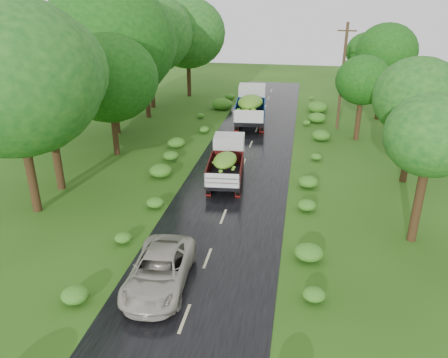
% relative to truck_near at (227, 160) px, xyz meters
% --- Properties ---
extents(ground, '(120.00, 120.00, 0.00)m').
position_rel_truck_near_xyz_m(ground, '(0.68, -12.94, -1.35)').
color(ground, '#1D430E').
rests_on(ground, ground).
extents(road, '(6.50, 80.00, 0.02)m').
position_rel_truck_near_xyz_m(road, '(0.68, -7.94, -1.34)').
color(road, black).
rests_on(road, ground).
extents(road_lines, '(0.12, 69.60, 0.00)m').
position_rel_truck_near_xyz_m(road_lines, '(0.68, -6.94, -1.33)').
color(road_lines, '#BFB78C').
rests_on(road_lines, road).
extents(truck_near, '(2.48, 5.83, 2.39)m').
position_rel_truck_near_xyz_m(truck_near, '(0.00, 0.00, 0.00)').
color(truck_near, black).
rests_on(truck_near, ground).
extents(truck_far, '(3.06, 7.24, 2.97)m').
position_rel_truck_near_xyz_m(truck_far, '(-0.12, 13.26, 0.33)').
color(truck_far, black).
rests_on(truck_far, ground).
extents(car, '(2.61, 5.11, 1.38)m').
position_rel_truck_near_xyz_m(car, '(-0.82, -11.17, -0.64)').
color(car, '#ADA89A').
rests_on(car, road).
extents(utility_pole, '(1.54, 0.26, 8.77)m').
position_rel_truck_near_xyz_m(utility_pole, '(7.53, 12.68, 3.16)').
color(utility_pole, '#382616').
rests_on(utility_pole, ground).
extents(trees_left, '(6.78, 32.73, 9.45)m').
position_rel_truck_near_xyz_m(trees_left, '(-9.73, 7.92, 5.51)').
color(trees_left, black).
rests_on(trees_left, ground).
extents(trees_right, '(5.59, 32.08, 7.64)m').
position_rel_truck_near_xyz_m(trees_right, '(10.51, 9.38, 3.99)').
color(trees_right, black).
rests_on(trees_right, ground).
extents(shrubs, '(11.90, 44.00, 0.70)m').
position_rel_truck_near_xyz_m(shrubs, '(0.68, 1.06, -1.00)').
color(shrubs, '#1F6117').
rests_on(shrubs, ground).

